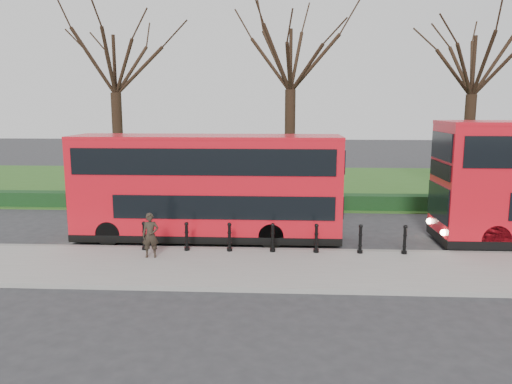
{
  "coord_description": "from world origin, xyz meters",
  "views": [
    {
      "loc": [
        1.62,
        -18.65,
        5.36
      ],
      "look_at": [
        0.58,
        0.5,
        2.0
      ],
      "focal_mm": 35.0,
      "sensor_mm": 36.0,
      "label": 1
    }
  ],
  "objects": [
    {
      "name": "ground",
      "position": [
        0.0,
        0.0,
        0.0
      ],
      "size": [
        120.0,
        120.0,
        0.0
      ],
      "primitive_type": "plane",
      "color": "#28282B",
      "rests_on": "ground"
    },
    {
      "name": "bollard_row",
      "position": [
        1.28,
        -1.35,
        0.65
      ],
      "size": [
        9.48,
        0.15,
        1.0
      ],
      "color": "black",
      "rests_on": "pavement"
    },
    {
      "name": "pavement",
      "position": [
        0.0,
        -3.0,
        0.07
      ],
      "size": [
        60.0,
        4.0,
        0.15
      ],
      "primitive_type": "cube",
      "color": "gray",
      "rests_on": "ground"
    },
    {
      "name": "bus_lead",
      "position": [
        -1.38,
        0.69,
        2.11
      ],
      "size": [
        10.51,
        2.42,
        4.18
      ],
      "color": "red",
      "rests_on": "ground"
    },
    {
      "name": "tree_mid",
      "position": [
        2.0,
        10.0,
        8.21
      ],
      "size": [
        7.23,
        7.23,
        11.29
      ],
      "color": "black",
      "rests_on": "ground"
    },
    {
      "name": "kerb",
      "position": [
        0.0,
        -1.0,
        0.07
      ],
      "size": [
        60.0,
        0.25,
        0.16
      ],
      "primitive_type": "cube",
      "color": "slate",
      "rests_on": "ground"
    },
    {
      "name": "hedge",
      "position": [
        0.0,
        6.8,
        0.4
      ],
      "size": [
        60.0,
        0.9,
        0.8
      ],
      "primitive_type": "cube",
      "color": "black",
      "rests_on": "ground"
    },
    {
      "name": "tree_left",
      "position": [
        -8.0,
        10.0,
        7.99
      ],
      "size": [
        7.04,
        7.04,
        11.0
      ],
      "color": "black",
      "rests_on": "ground"
    },
    {
      "name": "grass_verge",
      "position": [
        0.0,
        15.0,
        0.03
      ],
      "size": [
        60.0,
        18.0,
        0.06
      ],
      "primitive_type": "cube",
      "color": "#2B521B",
      "rests_on": "ground"
    },
    {
      "name": "tree_right",
      "position": [
        12.0,
        10.0,
        7.84
      ],
      "size": [
        6.9,
        6.9,
        10.79
      ],
      "color": "black",
      "rests_on": "ground"
    },
    {
      "name": "yellow_line_inner",
      "position": [
        0.0,
        -0.5,
        0.01
      ],
      "size": [
        60.0,
        0.1,
        0.01
      ],
      "primitive_type": "cube",
      "color": "yellow",
      "rests_on": "ground"
    },
    {
      "name": "yellow_line_outer",
      "position": [
        0.0,
        -0.7,
        0.01
      ],
      "size": [
        60.0,
        0.1,
        0.01
      ],
      "primitive_type": "cube",
      "color": "yellow",
      "rests_on": "ground"
    },
    {
      "name": "pedestrian",
      "position": [
        -2.92,
        -2.22,
        0.93
      ],
      "size": [
        0.62,
        0.46,
        1.56
      ],
      "primitive_type": "imported",
      "rotation": [
        0.0,
        0.0,
        0.16
      ],
      "color": "black",
      "rests_on": "pavement"
    }
  ]
}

